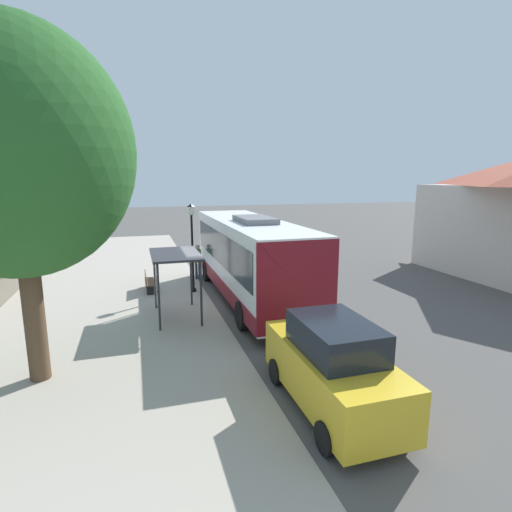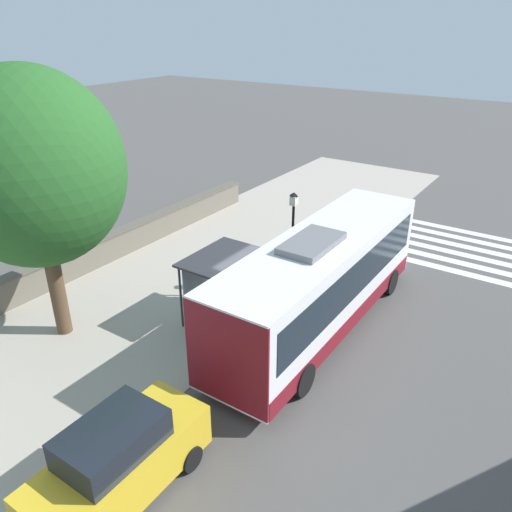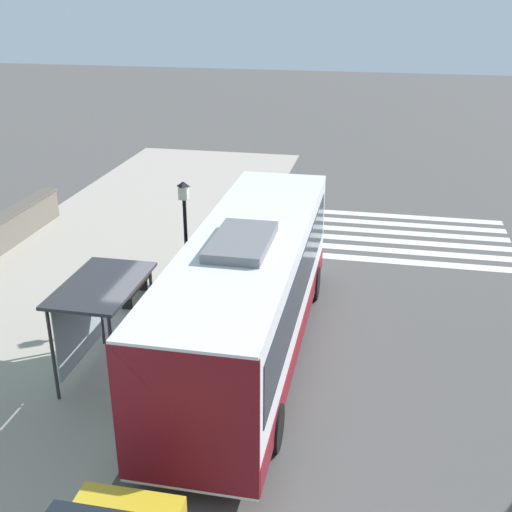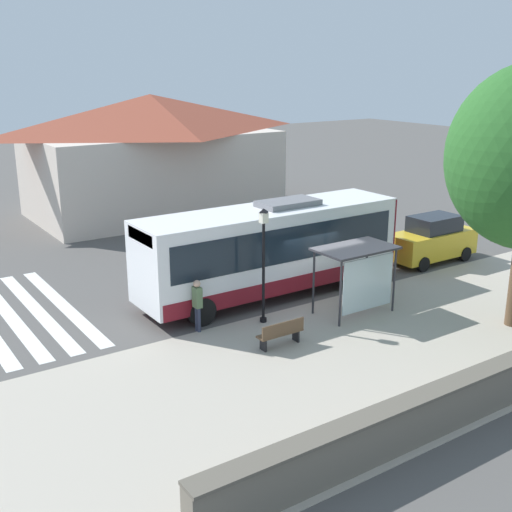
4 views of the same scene
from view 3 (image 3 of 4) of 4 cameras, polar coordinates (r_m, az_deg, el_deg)
The scene contains 8 objects.
ground_plane at distance 16.25m, azimuth -7.01°, elevation -10.05°, with size 120.00×120.00×0.00m, color #514F4C.
sidewalk_plaza at distance 18.04m, azimuth -20.86°, elevation -7.90°, with size 9.00×44.00×0.02m.
crosswalk_stripes at distance 24.84m, azimuth 11.63°, elevation 1.74°, with size 9.00×5.25×0.01m.
bus at distance 15.70m, azimuth -0.62°, elevation -3.23°, with size 2.71×10.60×3.63m.
bus_shelter at distance 15.51m, azimuth -13.98°, elevation -3.68°, with size 1.73×2.83×2.44m.
pedestrian at distance 20.00m, azimuth -2.66°, elevation 0.21°, with size 0.34×0.24×1.81m.
bench at distance 19.63m, azimuth -10.91°, elevation -2.60°, with size 0.40×1.59×0.88m.
street_lamp_near at distance 17.63m, azimuth -6.25°, elevation 1.52°, with size 0.28×0.28×4.03m.
Camera 3 is at (4.59, -12.85, 8.82)m, focal length 45.00 mm.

